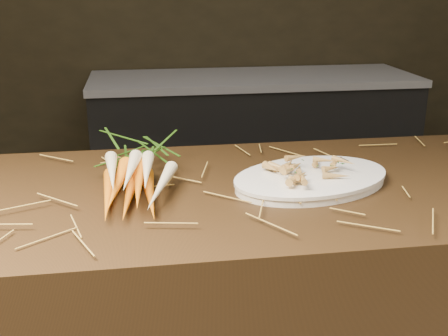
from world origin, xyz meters
name	(u,v)px	position (x,y,z in m)	size (l,w,h in m)	color
back_counter	(252,147)	(0.30, 2.18, 0.42)	(1.82, 0.62, 0.84)	black
straw_bedding	(289,181)	(0.00, 0.30, 0.91)	(1.40, 0.60, 0.02)	#A67C3B
root_veg_bunch	(134,163)	(-0.36, 0.38, 0.95)	(0.19, 0.51, 0.09)	orange
serving_platter	(311,180)	(0.05, 0.29, 0.91)	(0.38, 0.26, 0.02)	white
roasted_veg_heap	(312,168)	(0.05, 0.29, 0.94)	(0.19, 0.14, 0.04)	#A46A2E
serving_fork	(362,169)	(0.18, 0.32, 0.92)	(0.01, 0.15, 0.00)	silver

